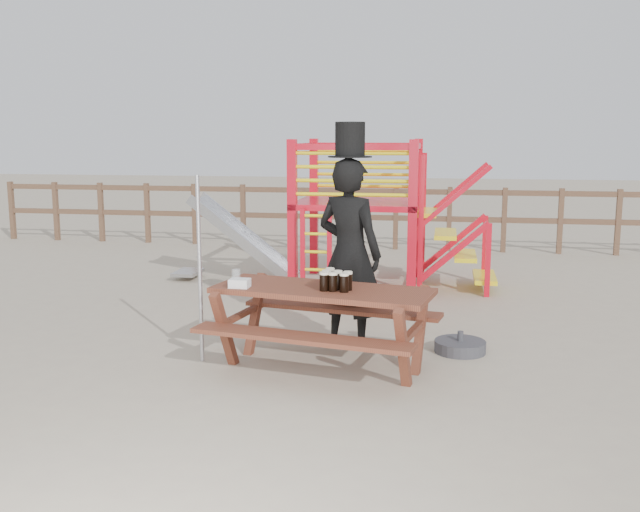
{
  "coord_description": "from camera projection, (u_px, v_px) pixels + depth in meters",
  "views": [
    {
      "loc": [
        1.41,
        -6.48,
        2.15
      ],
      "look_at": [
        0.13,
        0.8,
        0.9
      ],
      "focal_mm": 40.0,
      "sensor_mm": 36.0,
      "label": 1
    }
  ],
  "objects": [
    {
      "name": "ground",
      "position": [
        293.0,
        360.0,
        6.9
      ],
      "size": [
        60.0,
        60.0,
        0.0
      ],
      "primitive_type": "plane",
      "color": "tan",
      "rests_on": "ground"
    },
    {
      "name": "back_fence",
      "position": [
        370.0,
        210.0,
        13.57
      ],
      "size": [
        15.09,
        0.09,
        1.2
      ],
      "color": "brown",
      "rests_on": "ground"
    },
    {
      "name": "playground_fort",
      "position": [
        353.0,
        212.0,
        10.17
      ],
      "size": [
        4.71,
        1.84,
        2.1
      ],
      "color": "red",
      "rests_on": "ground"
    },
    {
      "name": "picnic_table",
      "position": [
        322.0,
        318.0,
        6.57
      ],
      "size": [
        2.21,
        1.72,
        0.77
      ],
      "rotation": [
        0.0,
        0.0,
        -0.19
      ],
      "color": "brown",
      "rests_on": "ground"
    },
    {
      "name": "man_with_hat",
      "position": [
        349.0,
        248.0,
        7.2
      ],
      "size": [
        0.83,
        0.71,
        2.28
      ],
      "rotation": [
        0.0,
        0.0,
        2.73
      ],
      "color": "black",
      "rests_on": "ground"
    },
    {
      "name": "metal_pole",
      "position": [
        200.0,
        270.0,
        6.74
      ],
      "size": [
        0.04,
        0.04,
        1.79
      ],
      "primitive_type": "cylinder",
      "color": "#B2B2B7",
      "rests_on": "ground"
    },
    {
      "name": "parasol_base",
      "position": [
        460.0,
        346.0,
        7.15
      ],
      "size": [
        0.51,
        0.51,
        0.22
      ],
      "color": "#38383D",
      "rests_on": "ground"
    },
    {
      "name": "paper_bag",
      "position": [
        240.0,
        283.0,
        6.54
      ],
      "size": [
        0.18,
        0.14,
        0.08
      ],
      "primitive_type": "cube",
      "rotation": [
        0.0,
        0.0,
        -0.03
      ],
      "color": "white",
      "rests_on": "picnic_table"
    },
    {
      "name": "stout_pints",
      "position": [
        335.0,
        280.0,
        6.43
      ],
      "size": [
        0.29,
        0.31,
        0.17
      ],
      "color": "black",
      "rests_on": "picnic_table"
    },
    {
      "name": "empty_glasses",
      "position": [
        236.0,
        278.0,
        6.63
      ],
      "size": [
        0.08,
        0.08,
        0.15
      ],
      "color": "silver",
      "rests_on": "picnic_table"
    }
  ]
}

